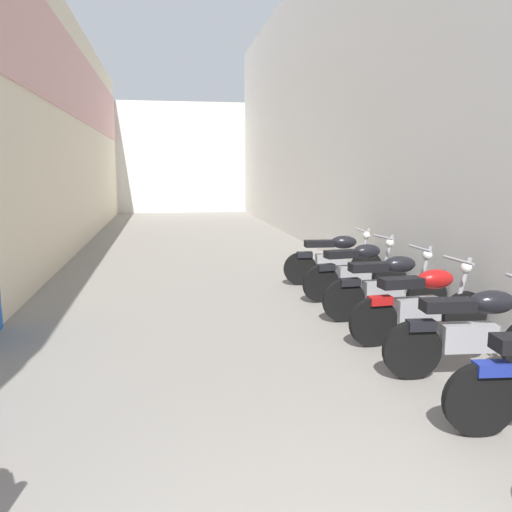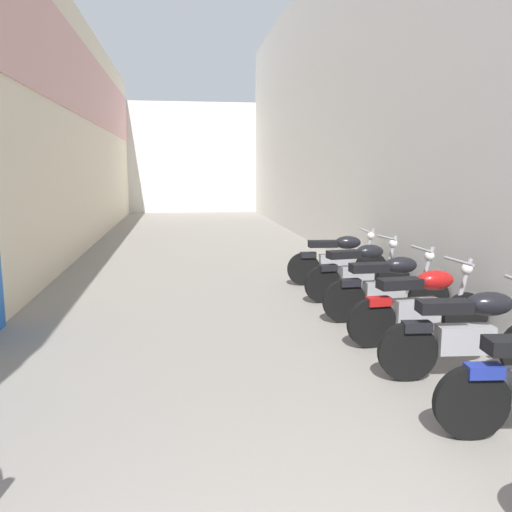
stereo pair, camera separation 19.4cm
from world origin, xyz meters
The scene contains 9 objects.
ground_plane centered at (0.00, 10.44, 0.00)m, with size 40.89×40.89×0.00m, color gray.
building_left centered at (-3.30, 12.38, 3.09)m, with size 0.45×24.89×6.12m.
building_right centered at (3.31, 12.44, 3.79)m, with size 0.45×24.89×7.59m.
building_far_end centered at (0.00, 25.89, 2.65)m, with size 9.21×2.00×5.31m, color silver.
motorcycle_third centered at (2.17, 3.54, 0.50)m, with size 1.85×0.58×1.04m.
motorcycle_fourth centered at (2.17, 4.64, 0.50)m, with size 1.85×0.58×1.04m.
motorcycle_fifth centered at (2.17, 5.64, 0.50)m, with size 1.85×0.58×1.04m.
motorcycle_sixth centered at (2.17, 6.82, 0.50)m, with size 1.84×0.58×1.04m.
motorcycle_seventh centered at (2.17, 7.97, 0.50)m, with size 1.85×0.58×1.04m.
Camera 2 is at (-0.68, -1.10, 2.10)m, focal length 36.56 mm.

